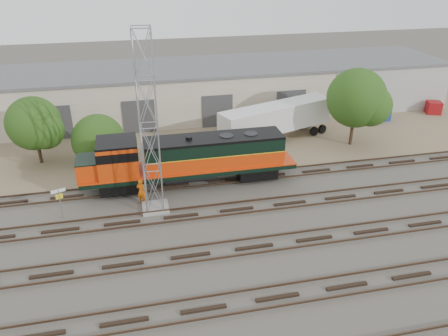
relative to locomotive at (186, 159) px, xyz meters
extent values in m
plane|color=#47423A|center=(2.95, -6.00, -2.29)|extent=(140.00, 140.00, 0.00)
cube|color=#726047|center=(2.95, 9.00, -2.28)|extent=(80.00, 16.00, 0.02)
cube|color=black|center=(2.95, -13.50, -2.22)|extent=(80.00, 2.40, 0.14)
cube|color=#4C3828|center=(2.95, -14.25, -2.08)|extent=(80.00, 0.08, 0.14)
cube|color=#4C3828|center=(2.95, -12.75, -2.08)|extent=(80.00, 0.08, 0.14)
cube|color=black|center=(2.95, -9.00, -2.22)|extent=(80.00, 2.40, 0.14)
cube|color=#4C3828|center=(2.95, -9.75, -2.08)|extent=(80.00, 0.08, 0.14)
cube|color=#4C3828|center=(2.95, -8.25, -2.08)|extent=(80.00, 0.08, 0.14)
cube|color=black|center=(2.95, -4.50, -2.22)|extent=(80.00, 2.40, 0.14)
cube|color=#4C3828|center=(2.95, -5.25, -2.08)|extent=(80.00, 0.08, 0.14)
cube|color=#4C3828|center=(2.95, -3.75, -2.08)|extent=(80.00, 0.08, 0.14)
cube|color=black|center=(2.95, 0.00, -2.22)|extent=(80.00, 2.40, 0.14)
cube|color=#4C3828|center=(2.95, -0.75, -2.08)|extent=(80.00, 0.08, 0.14)
cube|color=#4C3828|center=(2.95, 0.75, -2.08)|extent=(80.00, 0.08, 0.14)
cube|color=beige|center=(2.95, 17.00, 0.21)|extent=(58.00, 10.00, 5.00)
cube|color=#59595B|center=(2.95, 17.00, 2.86)|extent=(58.40, 10.40, 0.30)
cube|color=#999993|center=(24.95, 11.95, 0.21)|extent=(14.00, 0.10, 5.00)
cube|color=#333335|center=(-11.05, 11.94, -0.59)|extent=(3.20, 0.12, 3.40)
cube|color=#333335|center=(-3.05, 11.94, -0.59)|extent=(3.20, 0.12, 3.40)
cube|color=#333335|center=(4.95, 11.94, -0.59)|extent=(3.20, 0.12, 3.40)
cube|color=#333335|center=(12.95, 11.94, -0.59)|extent=(3.20, 0.12, 3.40)
cube|color=#333335|center=(20.95, 11.94, -0.59)|extent=(3.20, 0.12, 3.40)
cube|color=black|center=(-5.03, 0.00, -1.53)|extent=(3.10, 2.32, 0.97)
cube|color=black|center=(5.61, 0.00, -1.53)|extent=(3.10, 2.32, 0.97)
cube|color=black|center=(0.29, 0.00, -0.88)|extent=(16.44, 2.90, 0.34)
cylinder|color=black|center=(0.29, 0.00, -1.48)|extent=(4.06, 1.06, 1.06)
cube|color=#C33209|center=(2.23, 0.00, -0.13)|extent=(10.64, 2.52, 1.16)
cube|color=black|center=(2.23, 0.00, 0.94)|extent=(10.64, 2.52, 0.97)
cube|color=black|center=(2.23, 0.00, 1.52)|extent=(10.64, 2.52, 0.19)
cube|color=#C33209|center=(-5.03, 0.00, 0.55)|extent=(2.90, 2.90, 2.52)
cube|color=black|center=(-5.03, 0.00, 1.89)|extent=(2.90, 2.90, 0.15)
cube|color=#C33209|center=(-7.25, 0.00, -0.03)|extent=(1.55, 2.32, 1.35)
cube|color=gray|center=(-2.70, -3.04, -2.19)|extent=(1.86, 1.86, 0.20)
cylinder|color=gray|center=(-3.27, -2.47, 4.10)|extent=(0.09, 0.09, 12.39)
cylinder|color=gray|center=(-2.13, -2.47, 4.10)|extent=(0.09, 0.09, 12.39)
cylinder|color=gray|center=(-3.27, -3.61, 4.10)|extent=(0.09, 0.09, 12.39)
cylinder|color=gray|center=(-2.13, -3.61, 4.10)|extent=(0.09, 0.09, 12.39)
cylinder|color=gray|center=(-9.04, -2.90, -1.13)|extent=(0.07, 0.07, 2.33)
cube|color=white|center=(-9.04, -2.90, -0.12)|extent=(0.92, 0.34, 0.23)
cube|color=yellow|center=(-9.04, -2.90, -0.55)|extent=(0.47, 0.19, 0.37)
imported|color=orange|center=(-3.58, -1.99, -1.32)|extent=(0.84, 0.74, 1.94)
cube|color=silver|center=(9.67, 7.03, 0.11)|extent=(11.91, 6.19, 2.45)
cube|color=black|center=(14.03, 8.59, -1.84)|extent=(2.82, 2.87, 0.91)
cube|color=black|center=(5.70, 4.65, -1.70)|extent=(0.14, 0.14, 1.18)
cube|color=black|center=(5.09, 6.36, -1.70)|extent=(0.14, 0.14, 1.18)
cube|color=navy|center=(22.70, 10.11, -1.54)|extent=(1.78, 1.69, 1.50)
cube|color=maroon|center=(29.63, 10.73, -1.59)|extent=(1.87, 1.81, 1.40)
cylinder|color=#382619|center=(-11.83, 6.76, -1.26)|extent=(0.28, 0.28, 2.07)
sphere|color=#204413|center=(-11.83, 6.76, 1.36)|extent=(4.52, 4.52, 4.52)
sphere|color=#204413|center=(-10.92, 6.08, 0.91)|extent=(3.16, 3.16, 3.16)
cylinder|color=#382619|center=(-6.74, 5.91, -2.09)|extent=(0.31, 0.31, 0.41)
sphere|color=#204413|center=(-6.74, 5.91, -0.30)|extent=(4.53, 4.53, 4.53)
sphere|color=#204413|center=(-5.84, 5.23, -0.75)|extent=(3.17, 3.17, 3.17)
cylinder|color=#382619|center=(16.37, 4.64, -0.94)|extent=(0.31, 0.31, 2.70)
sphere|color=#204413|center=(16.37, 4.64, 2.30)|extent=(5.40, 5.40, 5.40)
sphere|color=#204413|center=(17.45, 3.83, 1.76)|extent=(3.78, 3.78, 3.78)
camera|label=1|loc=(-3.65, -30.15, 14.34)|focal=35.00mm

